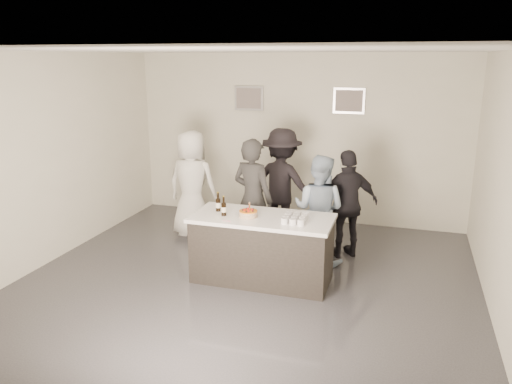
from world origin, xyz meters
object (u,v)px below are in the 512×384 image
(beer_bottle_a, at_px, (218,202))
(person_main_blue, at_px, (319,209))
(person_guest_right, at_px, (348,204))
(person_guest_left, at_px, (192,184))
(person_guest_back, at_px, (282,184))
(beer_bottle_b, at_px, (224,206))
(person_main_black, at_px, (253,199))
(bar_counter, at_px, (262,248))
(cake, at_px, (248,214))

(beer_bottle_a, bearing_deg, person_main_blue, 33.03)
(beer_bottle_a, bearing_deg, person_guest_right, 35.33)
(beer_bottle_a, xyz_separation_m, person_guest_left, (-0.97, 1.29, -0.14))
(beer_bottle_a, height_order, person_guest_back, person_guest_back)
(beer_bottle_b, bearing_deg, person_main_black, 82.04)
(beer_bottle_b, relative_size, person_main_blue, 0.16)
(beer_bottle_a, height_order, person_guest_right, person_guest_right)
(person_main_blue, bearing_deg, person_guest_left, -1.75)
(person_guest_right, bearing_deg, person_main_black, -13.98)
(beer_bottle_b, bearing_deg, bar_counter, 13.31)
(person_main_blue, relative_size, person_guest_left, 0.90)
(cake, relative_size, beer_bottle_b, 0.92)
(beer_bottle_a, bearing_deg, person_guest_back, 74.03)
(person_guest_right, relative_size, person_guest_back, 0.89)
(cake, bearing_deg, bar_counter, 22.39)
(cake, relative_size, person_guest_back, 0.13)
(cake, bearing_deg, person_main_blue, 50.19)
(bar_counter, bearing_deg, person_guest_right, 50.80)
(person_main_blue, xyz_separation_m, person_guest_back, (-0.77, 0.83, 0.11))
(beer_bottle_a, xyz_separation_m, person_guest_right, (1.61, 1.14, -0.22))
(person_main_black, xyz_separation_m, person_main_blue, (0.97, 0.09, -0.10))
(person_main_black, height_order, person_guest_back, person_guest_back)
(person_guest_left, bearing_deg, bar_counter, 144.05)
(person_main_blue, bearing_deg, person_guest_back, -36.55)
(cake, bearing_deg, beer_bottle_b, -171.78)
(bar_counter, relative_size, person_main_blue, 1.16)
(person_main_black, distance_m, person_guest_left, 1.36)
(beer_bottle_b, xyz_separation_m, person_guest_back, (0.32, 1.80, -0.12))
(bar_counter, xyz_separation_m, person_main_black, (-0.37, 0.76, 0.45))
(beer_bottle_b, relative_size, person_main_black, 0.14)
(bar_counter, distance_m, person_main_black, 0.96)
(beer_bottle_a, distance_m, person_main_blue, 1.49)
(person_main_black, bearing_deg, bar_counter, 133.96)
(beer_bottle_b, xyz_separation_m, person_main_black, (0.12, 0.88, -0.13))
(beer_bottle_a, distance_m, person_guest_right, 1.98)
(person_guest_left, bearing_deg, beer_bottle_a, 130.69)
(bar_counter, xyz_separation_m, person_guest_left, (-1.61, 1.34, 0.44))
(beer_bottle_b, bearing_deg, cake, 8.22)
(person_guest_left, xyz_separation_m, person_guest_back, (1.44, 0.35, 0.02))
(person_main_black, xyz_separation_m, person_guest_right, (1.34, 0.43, -0.09))
(person_guest_right, bearing_deg, bar_counter, 19.19)
(beer_bottle_a, relative_size, person_guest_right, 0.16)
(beer_bottle_b, height_order, person_guest_back, person_guest_back)
(person_guest_right, bearing_deg, beer_bottle_b, 10.09)
(beer_bottle_a, distance_m, beer_bottle_b, 0.22)
(cake, height_order, person_main_blue, person_main_blue)
(person_guest_back, bearing_deg, cake, 98.09)
(person_main_black, distance_m, person_main_blue, 0.98)
(bar_counter, relative_size, person_guest_right, 1.14)
(bar_counter, height_order, person_main_black, person_main_black)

